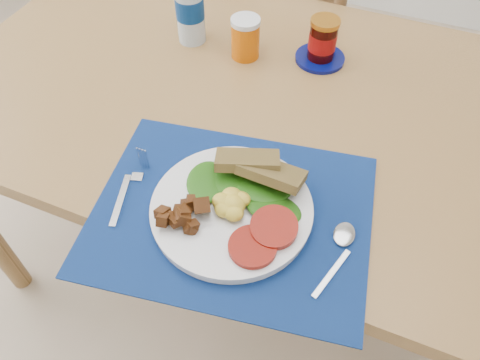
# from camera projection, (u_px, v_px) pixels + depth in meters

# --- Properties ---
(ground) EXTENTS (4.00, 4.00, 0.00)m
(ground) POSITION_uv_depth(u_px,v_px,m) (215.00, 300.00, 1.56)
(ground) COLOR tan
(ground) RESTS_ON ground
(table) EXTENTS (1.40, 0.90, 0.75)m
(table) POSITION_uv_depth(u_px,v_px,m) (237.00, 114.00, 1.16)
(table) COLOR brown
(table) RESTS_ON ground
(chair_far) EXTENTS (0.54, 0.52, 1.18)m
(chair_far) POSITION_uv_depth(u_px,v_px,m) (303.00, 11.00, 1.60)
(chair_far) COLOR brown
(chair_far) RESTS_ON ground
(placemat) EXTENTS (0.57, 0.47, 0.00)m
(placemat) POSITION_uv_depth(u_px,v_px,m) (232.00, 213.00, 0.87)
(placemat) COLOR black
(placemat) RESTS_ON table
(breakfast_plate) EXTENTS (0.29, 0.29, 0.07)m
(breakfast_plate) POSITION_uv_depth(u_px,v_px,m) (228.00, 207.00, 0.85)
(breakfast_plate) COLOR silver
(breakfast_plate) RESTS_ON placemat
(fork) EXTENTS (0.05, 0.17, 0.00)m
(fork) POSITION_uv_depth(u_px,v_px,m) (131.00, 185.00, 0.91)
(fork) COLOR #B2B5BA
(fork) RESTS_ON placemat
(spoon) EXTENTS (0.04, 0.16, 0.00)m
(spoon) POSITION_uv_depth(u_px,v_px,m) (340.00, 247.00, 0.82)
(spoon) COLOR #B2B5BA
(spoon) RESTS_ON placemat
(water_bottle) EXTENTS (0.07, 0.07, 0.24)m
(water_bottle) POSITION_uv_depth(u_px,v_px,m) (189.00, 1.00, 1.14)
(water_bottle) COLOR #ADBFCC
(water_bottle) RESTS_ON table
(juice_glass) EXTENTS (0.07, 0.07, 0.10)m
(juice_glass) POSITION_uv_depth(u_px,v_px,m) (245.00, 39.00, 1.14)
(juice_glass) COLOR #CC5805
(juice_glass) RESTS_ON table
(jam_on_saucer) EXTENTS (0.12, 0.12, 0.11)m
(jam_on_saucer) POSITION_uv_depth(u_px,v_px,m) (322.00, 43.00, 1.13)
(jam_on_saucer) COLOR #050C54
(jam_on_saucer) RESTS_ON table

